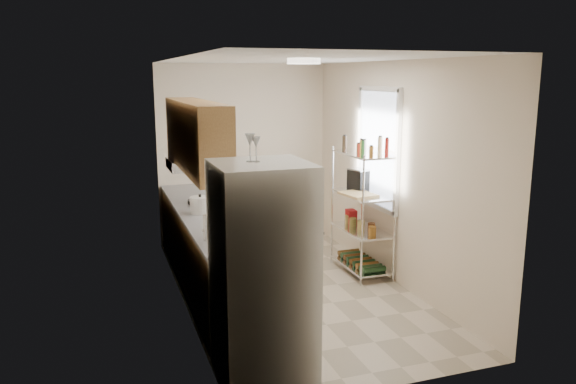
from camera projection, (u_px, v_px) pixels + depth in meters
name	position (u px, v px, depth m)	size (l,w,h in m)	color
room	(294.00, 179.00, 6.22)	(2.52, 4.42, 2.62)	beige
counter_run	(206.00, 249.00, 6.50)	(0.63, 3.51, 0.90)	tan
upper_cabinets	(196.00, 136.00, 5.87)	(0.33, 2.20, 0.72)	tan
range_hood	(190.00, 164.00, 6.71)	(0.50, 0.60, 0.12)	#B7BABC
window	(378.00, 149.00, 6.88)	(0.06, 1.00, 1.46)	white
bakers_rack	(363.00, 186.00, 6.85)	(0.45, 0.90, 1.73)	silver
ceiling_dome	(304.00, 61.00, 5.68)	(0.34, 0.34, 0.06)	white
refrigerator	(262.00, 274.00, 4.44)	(0.73, 0.73, 1.78)	white
wine_glass_a	(256.00, 149.00, 4.28)	(0.07, 0.07, 0.19)	silver
wine_glass_b	(250.00, 148.00, 4.28)	(0.08, 0.08, 0.22)	silver
rice_cooker	(200.00, 205.00, 6.34)	(0.23, 0.23, 0.19)	silver
frying_pan_large	(198.00, 201.00, 6.84)	(0.26, 0.26, 0.05)	black
frying_pan_small	(199.00, 203.00, 6.75)	(0.20, 0.20, 0.04)	black
cutting_board	(358.00, 194.00, 6.76)	(0.33, 0.43, 0.03)	tan
espresso_machine	(358.00, 180.00, 6.99)	(0.16, 0.24, 0.28)	black
storage_bag	(351.00, 216.00, 7.23)	(0.11, 0.15, 0.18)	maroon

